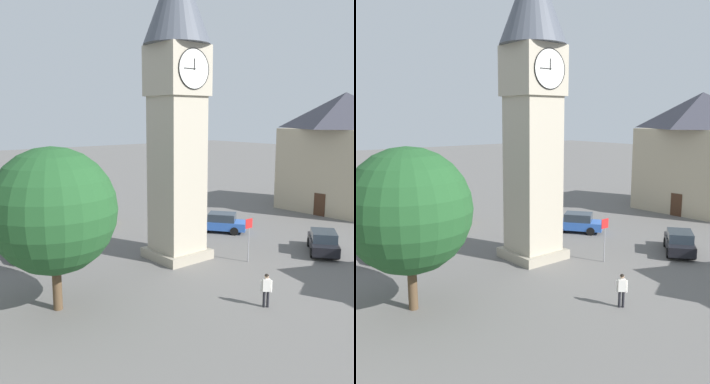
{
  "view_description": "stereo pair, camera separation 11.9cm",
  "coord_description": "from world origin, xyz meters",
  "views": [
    {
      "loc": [
        17.25,
        21.04,
        9.1
      ],
      "look_at": [
        0.0,
        0.0,
        4.34
      ],
      "focal_mm": 40.56,
      "sensor_mm": 36.0,
      "label": 1
    },
    {
      "loc": [
        17.16,
        21.12,
        9.1
      ],
      "look_at": [
        0.0,
        0.0,
        4.34
      ],
      "focal_mm": 40.56,
      "sensor_mm": 36.0,
      "label": 2
    }
  ],
  "objects": [
    {
      "name": "car_silver_kerb",
      "position": [
        0.34,
        -11.46,
        0.76
      ],
      "size": [
        4.46,
        3.1,
        1.53
      ],
      "color": "gold",
      "rests_on": "ground"
    },
    {
      "name": "clock_tower",
      "position": [
        0.0,
        0.0,
        11.01
      ],
      "size": [
        4.14,
        4.14,
        18.91
      ],
      "color": "gray",
      "rests_on": "ground"
    },
    {
      "name": "tree",
      "position": [
        9.31,
        2.39,
        4.81
      ],
      "size": [
        5.93,
        5.93,
        7.78
      ],
      "color": "brown",
      "rests_on": "ground"
    },
    {
      "name": "ground_plane",
      "position": [
        0.0,
        0.0,
        0.0
      ],
      "size": [
        200.0,
        200.0,
        0.0
      ],
      "primitive_type": "plane",
      "color": "#605E5B"
    },
    {
      "name": "building_shop_left",
      "position": [
        -21.58,
        -1.14,
        5.79
      ],
      "size": [
        8.47,
        10.97,
        11.35
      ],
      "color": "tan",
      "rests_on": "ground"
    },
    {
      "name": "pedestrian",
      "position": [
        1.45,
        8.54,
        1.01
      ],
      "size": [
        0.45,
        0.4,
        1.69
      ],
      "color": "black",
      "rests_on": "ground"
    },
    {
      "name": "road_sign",
      "position": [
        -2.9,
        3.55,
        1.9
      ],
      "size": [
        0.6,
        0.07,
        2.8
      ],
      "color": "gray",
      "rests_on": "ground"
    },
    {
      "name": "car_blue_kerb",
      "position": [
        -8.23,
        5.51,
        0.76
      ],
      "size": [
        4.28,
        3.88,
        1.53
      ],
      "color": "black",
      "rests_on": "ground"
    },
    {
      "name": "car_white_side",
      "position": [
        -6.73,
        -2.72,
        0.76
      ],
      "size": [
        3.81,
        4.32,
        1.53
      ],
      "color": "#2D5BB7",
      "rests_on": "ground"
    },
    {
      "name": "car_red_corner",
      "position": [
        7.7,
        -6.5,
        0.76
      ],
      "size": [
        2.14,
        4.28,
        1.53
      ],
      "color": "black",
      "rests_on": "ground"
    }
  ]
}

